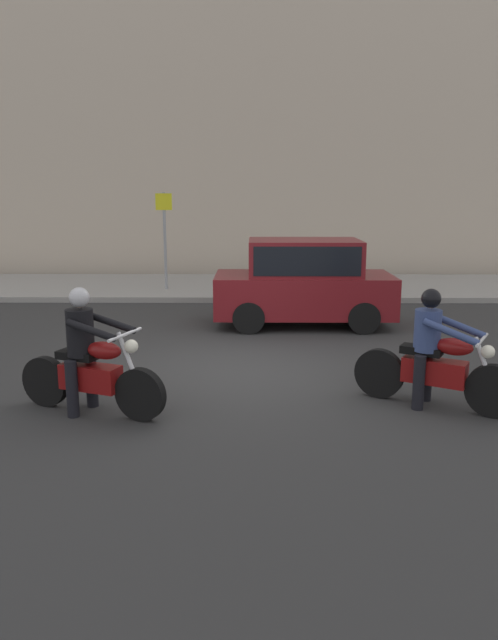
{
  "coord_description": "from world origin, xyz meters",
  "views": [
    {
      "loc": [
        0.24,
        -8.98,
        2.75
      ],
      "look_at": [
        0.17,
        -0.9,
        1.0
      ],
      "focal_mm": 33.26,
      "sensor_mm": 36.0,
      "label": 1
    }
  ],
  "objects_px": {
    "motorcycle_with_rider_black_leather": "(89,363)",
    "parked_hatchback_maroon": "(304,282)",
    "street_sign_post": "(165,231)",
    "motorcycle_with_rider_denim_blue": "(434,359)"
  },
  "relations": [
    {
      "from": "motorcycle_with_rider_denim_blue",
      "to": "street_sign_post",
      "type": "bearing_deg",
      "value": 118.49
    },
    {
      "from": "motorcycle_with_rider_denim_blue",
      "to": "motorcycle_with_rider_black_leather",
      "type": "bearing_deg",
      "value": -176.54
    },
    {
      "from": "parked_hatchback_maroon",
      "to": "motorcycle_with_rider_denim_blue",
      "type": "bearing_deg",
      "value": -75.02
    },
    {
      "from": "parked_hatchback_maroon",
      "to": "street_sign_post",
      "type": "bearing_deg",
      "value": 131.47
    },
    {
      "from": "motorcycle_with_rider_black_leather",
      "to": "parked_hatchback_maroon",
      "type": "height_order",
      "value": "parked_hatchback_maroon"
    },
    {
      "from": "parked_hatchback_maroon",
      "to": "street_sign_post",
      "type": "distance_m",
      "value": 5.29
    },
    {
      "from": "motorcycle_with_rider_black_leather",
      "to": "motorcycle_with_rider_denim_blue",
      "type": "bearing_deg",
      "value": 3.46
    },
    {
      "from": "motorcycle_with_rider_denim_blue",
      "to": "parked_hatchback_maroon",
      "type": "relative_size",
      "value": 0.52
    },
    {
      "from": "parked_hatchback_maroon",
      "to": "street_sign_post",
      "type": "height_order",
      "value": "street_sign_post"
    },
    {
      "from": "motorcycle_with_rider_black_leather",
      "to": "motorcycle_with_rider_denim_blue",
      "type": "distance_m",
      "value": 4.41
    }
  ]
}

